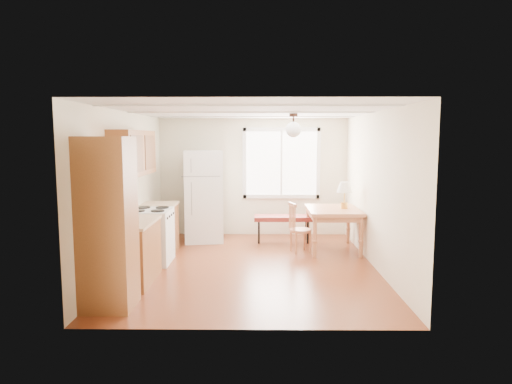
{
  "coord_description": "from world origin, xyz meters",
  "views": [
    {
      "loc": [
        0.15,
        -7.26,
        2.08
      ],
      "look_at": [
        0.08,
        0.6,
        1.15
      ],
      "focal_mm": 32.0,
      "sensor_mm": 36.0,
      "label": 1
    }
  ],
  "objects_px": {
    "dining_table": "(333,214)",
    "chair": "(296,225)",
    "refrigerator": "(203,196)",
    "bench": "(283,219)"
  },
  "relations": [
    {
      "from": "refrigerator",
      "to": "bench",
      "type": "xyz_separation_m",
      "value": [
        1.61,
        -0.1,
        -0.45
      ]
    },
    {
      "from": "bench",
      "to": "dining_table",
      "type": "relative_size",
      "value": 0.91
    },
    {
      "from": "refrigerator",
      "to": "bench",
      "type": "height_order",
      "value": "refrigerator"
    },
    {
      "from": "dining_table",
      "to": "chair",
      "type": "xyz_separation_m",
      "value": [
        -0.7,
        -0.19,
        -0.17
      ]
    },
    {
      "from": "bench",
      "to": "dining_table",
      "type": "xyz_separation_m",
      "value": [
        0.89,
        -0.67,
        0.21
      ]
    },
    {
      "from": "refrigerator",
      "to": "chair",
      "type": "distance_m",
      "value": 2.08
    },
    {
      "from": "chair",
      "to": "dining_table",
      "type": "bearing_deg",
      "value": -1.41
    },
    {
      "from": "refrigerator",
      "to": "dining_table",
      "type": "height_order",
      "value": "refrigerator"
    },
    {
      "from": "dining_table",
      "to": "chair",
      "type": "distance_m",
      "value": 0.74
    },
    {
      "from": "bench",
      "to": "dining_table",
      "type": "distance_m",
      "value": 1.14
    }
  ]
}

